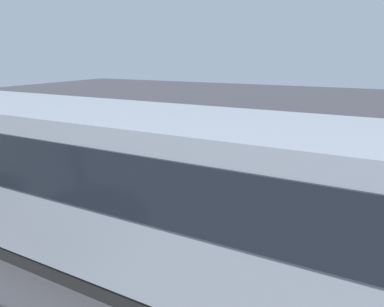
{
  "coord_description": "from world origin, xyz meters",
  "views": [
    {
      "loc": [
        -4.22,
        9.41,
        4.21
      ],
      "look_at": [
        0.38,
        0.2,
        1.1
      ],
      "focal_mm": 30.39,
      "sensor_mm": 36.0,
      "label": 1
    }
  ],
  "objects_px": {
    "spectator_centre": "(157,168)",
    "stunt_motorcycle": "(189,136)",
    "tour_bus": "(127,192)",
    "spectator_far_left": "(228,185)",
    "parked_motorcycle_silver": "(281,226)",
    "spectator_left": "(190,176)",
    "spectator_right": "(122,165)"
  },
  "relations": [
    {
      "from": "tour_bus",
      "to": "spectator_right",
      "type": "bearing_deg",
      "value": -49.54
    },
    {
      "from": "tour_bus",
      "to": "spectator_right",
      "type": "xyz_separation_m",
      "value": [
        2.39,
        -2.8,
        -0.66
      ]
    },
    {
      "from": "spectator_left",
      "to": "spectator_right",
      "type": "distance_m",
      "value": 2.37
    },
    {
      "from": "tour_bus",
      "to": "parked_motorcycle_silver",
      "type": "relative_size",
      "value": 5.55
    },
    {
      "from": "spectator_left",
      "to": "spectator_far_left",
      "type": "bearing_deg",
      "value": -179.9
    },
    {
      "from": "spectator_right",
      "to": "parked_motorcycle_silver",
      "type": "distance_m",
      "value": 5.09
    },
    {
      "from": "tour_bus",
      "to": "parked_motorcycle_silver",
      "type": "xyz_separation_m",
      "value": [
        -2.63,
        -2.14,
        -1.16
      ]
    },
    {
      "from": "tour_bus",
      "to": "parked_motorcycle_silver",
      "type": "distance_m",
      "value": 3.59
    },
    {
      "from": "tour_bus",
      "to": "spectator_far_left",
      "type": "distance_m",
      "value": 3.06
    },
    {
      "from": "parked_motorcycle_silver",
      "to": "spectator_right",
      "type": "bearing_deg",
      "value": -7.48
    },
    {
      "from": "spectator_right",
      "to": "parked_motorcycle_silver",
      "type": "bearing_deg",
      "value": 172.52
    },
    {
      "from": "spectator_right",
      "to": "stunt_motorcycle",
      "type": "distance_m",
      "value": 4.09
    },
    {
      "from": "spectator_centre",
      "to": "spectator_right",
      "type": "xyz_separation_m",
      "value": [
        1.26,
        0.02,
        -0.09
      ]
    },
    {
      "from": "spectator_left",
      "to": "tour_bus",
      "type": "bearing_deg",
      "value": 90.32
    },
    {
      "from": "spectator_centre",
      "to": "stunt_motorcycle",
      "type": "xyz_separation_m",
      "value": [
        1.01,
        -4.06,
        -0.03
      ]
    },
    {
      "from": "spectator_left",
      "to": "stunt_motorcycle",
      "type": "xyz_separation_m",
      "value": [
        2.12,
        -4.1,
        0.02
      ]
    },
    {
      "from": "spectator_left",
      "to": "spectator_centre",
      "type": "relative_size",
      "value": 0.96
    },
    {
      "from": "spectator_centre",
      "to": "spectator_right",
      "type": "height_order",
      "value": "spectator_centre"
    },
    {
      "from": "spectator_far_left",
      "to": "spectator_right",
      "type": "distance_m",
      "value": 3.48
    },
    {
      "from": "spectator_left",
      "to": "spectator_centre",
      "type": "xyz_separation_m",
      "value": [
        1.11,
        -0.05,
        0.05
      ]
    },
    {
      "from": "spectator_right",
      "to": "stunt_motorcycle",
      "type": "height_order",
      "value": "stunt_motorcycle"
    },
    {
      "from": "tour_bus",
      "to": "spectator_far_left",
      "type": "height_order",
      "value": "tour_bus"
    },
    {
      "from": "spectator_far_left",
      "to": "parked_motorcycle_silver",
      "type": "bearing_deg",
      "value": 157.43
    },
    {
      "from": "tour_bus",
      "to": "spectator_right",
      "type": "distance_m",
      "value": 3.74
    },
    {
      "from": "spectator_centre",
      "to": "parked_motorcycle_silver",
      "type": "xyz_separation_m",
      "value": [
        -3.76,
        0.68,
        -0.59
      ]
    },
    {
      "from": "spectator_left",
      "to": "spectator_centre",
      "type": "height_order",
      "value": "spectator_centre"
    },
    {
      "from": "spectator_centre",
      "to": "stunt_motorcycle",
      "type": "bearing_deg",
      "value": -76.05
    },
    {
      "from": "tour_bus",
      "to": "spectator_far_left",
      "type": "xyz_separation_m",
      "value": [
        -1.09,
        -2.78,
        -0.67
      ]
    },
    {
      "from": "spectator_centre",
      "to": "spectator_left",
      "type": "bearing_deg",
      "value": 177.62
    },
    {
      "from": "spectator_far_left",
      "to": "parked_motorcycle_silver",
      "type": "relative_size",
      "value": 0.81
    },
    {
      "from": "spectator_centre",
      "to": "stunt_motorcycle",
      "type": "height_order",
      "value": "stunt_motorcycle"
    },
    {
      "from": "spectator_centre",
      "to": "stunt_motorcycle",
      "type": "distance_m",
      "value": 4.18
    }
  ]
}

